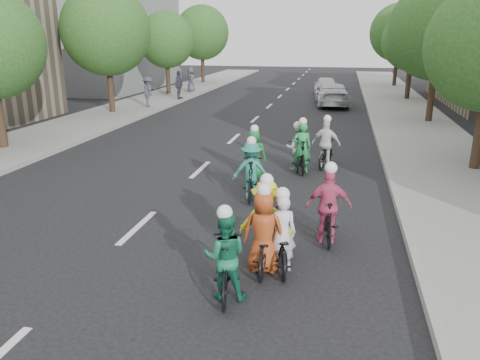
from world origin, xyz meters
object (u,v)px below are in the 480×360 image
(cyclist_0, at_px, (282,242))
(cyclist_4, at_px, (264,240))
(spectator_2, at_px, (191,79))
(follow_car_lead, at_px, (332,95))
(cyclist_2, at_px, (266,228))
(cyclist_7, at_px, (252,174))
(cyclist_8, at_px, (326,149))
(cyclist_1, at_px, (226,262))
(spectator_0, at_px, (148,92))
(cyclist_5, at_px, (302,153))
(spectator_1, at_px, (179,85))
(follow_car_trail, at_px, (326,86))
(cyclist_6, at_px, (297,153))
(cyclist_9, at_px, (255,157))
(cyclist_3, at_px, (328,212))

(cyclist_0, relative_size, cyclist_4, 0.99)
(cyclist_4, height_order, spectator_2, spectator_2)
(follow_car_lead, bearing_deg, cyclist_2, 82.18)
(cyclist_7, distance_m, cyclist_8, 4.13)
(cyclist_1, height_order, spectator_0, spectator_0)
(cyclist_4, bearing_deg, spectator_2, -72.26)
(follow_car_lead, bearing_deg, spectator_2, -28.18)
(cyclist_2, distance_m, spectator_2, 28.13)
(cyclist_2, xyz_separation_m, cyclist_7, (-0.96, 3.49, 0.02))
(cyclist_4, distance_m, spectator_2, 28.58)
(spectator_0, height_order, spectator_2, spectator_2)
(cyclist_5, xyz_separation_m, spectator_1, (-9.60, 15.48, 0.46))
(spectator_0, xyz_separation_m, spectator_1, (0.62, 3.79, 0.04))
(follow_car_trail, xyz_separation_m, spectator_2, (-10.10, -1.23, 0.38))
(cyclist_1, bearing_deg, cyclist_8, -108.18)
(cyclist_6, bearing_deg, cyclist_7, 66.25)
(cyclist_9, relative_size, spectator_0, 0.92)
(cyclist_0, distance_m, spectator_0, 21.18)
(cyclist_3, bearing_deg, follow_car_lead, -94.56)
(cyclist_2, bearing_deg, cyclist_7, -76.80)
(cyclist_7, relative_size, follow_car_trail, 0.46)
(follow_car_lead, relative_size, spectator_0, 2.71)
(cyclist_6, relative_size, spectator_2, 0.91)
(cyclist_6, bearing_deg, cyclist_5, 118.85)
(cyclist_9, height_order, follow_car_lead, cyclist_9)
(cyclist_0, xyz_separation_m, spectator_0, (-10.44, 18.42, 0.52))
(cyclist_4, bearing_deg, spectator_1, -69.89)
(cyclist_1, xyz_separation_m, cyclist_4, (0.47, 1.06, -0.03))
(cyclist_3, relative_size, cyclist_5, 0.96)
(cyclist_0, bearing_deg, cyclist_4, 12.81)
(cyclist_4, distance_m, follow_car_trail, 27.97)
(spectator_0, bearing_deg, follow_car_trail, -56.27)
(cyclist_1, xyz_separation_m, follow_car_lead, (1.12, 23.43, 0.08))
(cyclist_3, height_order, cyclist_8, cyclist_3)
(cyclist_3, xyz_separation_m, spectator_2, (-11.21, 25.18, 0.42))
(cyclist_5, relative_size, spectator_1, 0.98)
(cyclist_7, bearing_deg, cyclist_2, 99.69)
(spectator_0, bearing_deg, spectator_1, -18.45)
(cyclist_2, relative_size, spectator_0, 1.02)
(follow_car_lead, relative_size, follow_car_trail, 1.19)
(cyclist_0, distance_m, spectator_2, 28.56)
(spectator_0, height_order, spectator_1, spectator_1)
(cyclist_5, relative_size, follow_car_lead, 0.38)
(cyclist_3, distance_m, follow_car_trail, 26.44)
(cyclist_3, distance_m, spectator_2, 27.57)
(cyclist_6, xyz_separation_m, cyclist_7, (-0.90, -3.17, 0.11))
(cyclist_5, xyz_separation_m, follow_car_trail, (-0.08, 21.10, 0.06))
(cyclist_0, bearing_deg, cyclist_3, -130.08)
(spectator_2, bearing_deg, cyclist_8, -173.91)
(spectator_1, relative_size, spectator_2, 1.02)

